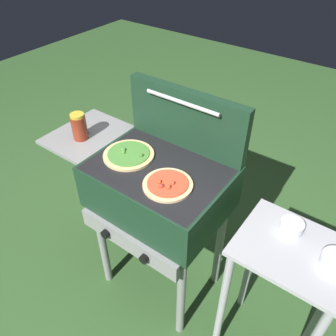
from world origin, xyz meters
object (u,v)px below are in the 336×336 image
(pizza_veggie, at_px, (129,154))
(prep_table, at_px, (282,283))
(grill, at_px, (157,190))
(topping_bowl_near, at_px, (292,227))
(sauce_jar, at_px, (79,127))
(topping_bowl_far, at_px, (336,262))
(pizza_pepperoni, at_px, (168,184))

(pizza_veggie, bearing_deg, prep_table, 1.23)
(grill, height_order, topping_bowl_near, grill)
(sauce_jar, bearing_deg, topping_bowl_near, 6.74)
(sauce_jar, bearing_deg, topping_bowl_far, 2.65)
(pizza_pepperoni, xyz_separation_m, pizza_veggie, (-0.28, 0.06, -0.00))
(topping_bowl_near, relative_size, topping_bowl_far, 0.82)
(grill, xyz_separation_m, topping_bowl_far, (0.82, 0.01, 0.08))
(pizza_veggie, distance_m, topping_bowl_far, 0.98)
(pizza_pepperoni, distance_m, prep_table, 0.65)
(grill, xyz_separation_m, pizza_pepperoni, (0.12, -0.08, 0.15))
(prep_table, bearing_deg, topping_bowl_far, 3.98)
(grill, relative_size, topping_bowl_far, 8.28)
(pizza_pepperoni, bearing_deg, topping_bowl_far, 7.31)
(prep_table, xyz_separation_m, topping_bowl_near, (-0.05, 0.08, 0.26))
(topping_bowl_near, distance_m, topping_bowl_far, 0.21)
(grill, bearing_deg, sauce_jar, -174.40)
(pizza_pepperoni, xyz_separation_m, topping_bowl_near, (0.51, 0.16, -0.07))
(grill, distance_m, prep_table, 0.70)
(sauce_jar, relative_size, topping_bowl_near, 1.49)
(grill, relative_size, prep_table, 1.18)
(grill, distance_m, topping_bowl_far, 0.82)
(grill, bearing_deg, topping_bowl_near, 7.56)
(topping_bowl_far, bearing_deg, topping_bowl_near, 160.48)
(grill, bearing_deg, pizza_pepperoni, -31.92)
(pizza_pepperoni, relative_size, topping_bowl_far, 1.88)
(topping_bowl_far, bearing_deg, prep_table, -176.02)
(grill, bearing_deg, topping_bowl_far, 1.02)
(pizza_veggie, distance_m, prep_table, 0.90)
(sauce_jar, xyz_separation_m, topping_bowl_far, (1.27, 0.06, -0.14))
(topping_bowl_near, bearing_deg, pizza_pepperoni, -162.62)
(pizza_veggie, relative_size, topping_bowl_near, 2.58)
(sauce_jar, bearing_deg, pizza_veggie, 5.95)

